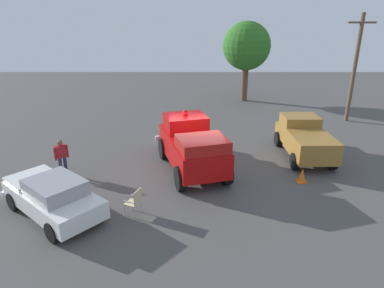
% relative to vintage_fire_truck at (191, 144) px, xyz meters
% --- Properties ---
extents(ground_plane, '(60.00, 60.00, 0.00)m').
position_rel_vintage_fire_truck_xyz_m(ground_plane, '(-0.02, 0.24, -1.20)').
color(ground_plane, '#514F4C').
extents(vintage_fire_truck, '(6.32, 3.78, 2.59)m').
position_rel_vintage_fire_truck_xyz_m(vintage_fire_truck, '(0.00, 0.00, 0.00)').
color(vintage_fire_truck, black).
rests_on(vintage_fire_truck, ground).
extents(classic_hot_rod, '(4.25, 4.51, 1.46)m').
position_rel_vintage_fire_truck_xyz_m(classic_hot_rod, '(4.01, -4.92, -0.45)').
color(classic_hot_rod, black).
rests_on(classic_hot_rod, ground).
extents(parked_pickup, '(4.82, 2.09, 1.90)m').
position_rel_vintage_fire_truck_xyz_m(parked_pickup, '(-1.48, 5.73, -0.21)').
color(parked_pickup, black).
rests_on(parked_pickup, ground).
extents(lawn_chair_by_car, '(0.65, 0.65, 1.02)m').
position_rel_vintage_fire_truck_xyz_m(lawn_chair_by_car, '(4.07, -1.95, -0.61)').
color(lawn_chair_by_car, '#B7BABF').
rests_on(lawn_chair_by_car, ground).
extents(spectator_standing, '(0.51, 0.54, 1.68)m').
position_rel_vintage_fire_truck_xyz_m(spectator_standing, '(0.78, -5.72, -0.23)').
color(spectator_standing, '#2D334C').
rests_on(spectator_standing, ground).
extents(oak_tree_left, '(3.89, 3.89, 6.46)m').
position_rel_vintage_fire_truck_xyz_m(oak_tree_left, '(-13.86, 4.50, 3.28)').
color(oak_tree_left, brown).
rests_on(oak_tree_left, ground).
extents(utility_pole, '(0.26, 1.70, 6.99)m').
position_rel_vintage_fire_truck_xyz_m(utility_pole, '(-7.81, 10.71, 2.44)').
color(utility_pole, brown).
rests_on(utility_pole, ground).
extents(traffic_cone, '(0.40, 0.40, 0.64)m').
position_rel_vintage_fire_truck_xyz_m(traffic_cone, '(1.47, 4.81, -0.89)').
color(traffic_cone, orange).
rests_on(traffic_cone, ground).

